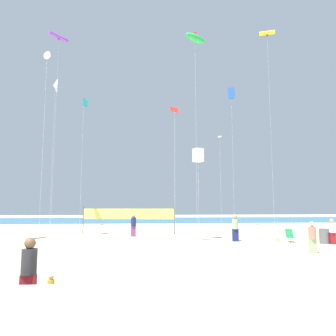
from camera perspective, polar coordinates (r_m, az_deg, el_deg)
The scene contains 23 objects.
ground_plane at distance 17.45m, azimuth -1.93°, elevation -15.01°, with size 120.00×120.00×0.00m, color beige.
ocean_band at distance 52.59m, azimuth -3.95°, elevation -9.40°, with size 120.00×20.00×0.01m, color teal.
boardwalk_ledge at distance 7.82m, azimuth 2.13°, elevation -22.85°, with size 28.00×0.44×0.71m, color beige.
mother_figure at distance 9.10m, azimuth -23.99°, elevation -16.45°, with size 0.39×0.39×1.69m.
toddler_figure at distance 8.96m, azimuth -20.57°, elevation -19.94°, with size 0.18×0.18×0.78m.
beachgoer_white_shirt at distance 23.17m, azimuth 27.70°, elevation -10.03°, with size 0.37×0.37×1.63m.
beachgoer_coral_shirt at distance 18.45m, azimuth 24.78°, elevation -11.21°, with size 0.38×0.38×1.64m.
beachgoer_sage_shirt at distance 22.66m, azimuth 12.13°, elevation -10.42°, with size 0.42×0.42×1.86m.
beachgoer_navy_shirt at distance 25.63m, azimuth -6.30°, elevation -10.14°, with size 0.41×0.41×1.80m.
folding_beach_chair at distance 23.30m, azimuth 21.34°, elevation -11.31°, with size 0.52×0.65×0.89m.
trash_barrel at distance 23.25m, azimuth 26.51°, elevation -11.03°, with size 0.59×0.59×0.97m, color #595960.
volleyball_net at distance 27.67m, azimuth -7.20°, elevation -8.47°, with size 7.97×1.21×2.40m.
beach_handbag at distance 23.00m, azimuth 19.36°, elevation -12.28°, with size 0.34×0.17×0.27m, color #99B28C.
kite_blue_box at distance 37.90m, azimuth 11.43°, elevation 13.14°, with size 0.93×0.93×15.89m.
kite_violet_tube at distance 37.82m, azimuth -19.26°, elevation 21.44°, with size 1.78×1.86×20.41m.
kite_yellow_tube at distance 38.85m, azimuth 17.57°, elevation 22.21°, with size 1.69×0.95×21.43m.
kite_white_inflatable at distance 27.25m, azimuth -21.13°, elevation 18.47°, with size 1.08×1.43×14.31m.
kite_white_diamond at distance 38.99m, azimuth 9.37°, elevation 5.19°, with size 0.63×0.63×10.95m.
kite_green_inflatable at distance 31.15m, azimuth 4.94°, elevation 22.43°, with size 2.22×1.43×18.24m.
kite_white_delta at distance 39.12m, azimuth -19.80°, elevation 13.87°, with size 0.87×1.72×16.83m.
kite_red_diamond at distance 21.02m, azimuth 1.27°, elevation 10.39°, with size 0.81×0.81×8.99m.
kite_cyan_delta at distance 34.06m, azimuth -15.11°, elevation 11.29°, with size 0.72×1.01×13.40m.
kite_white_box at distance 22.73m, azimuth 5.50°, elevation 2.32°, with size 0.81×0.81×6.56m.
Camera 1 is at (-0.91, -17.24, 2.54)m, focal length 33.52 mm.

